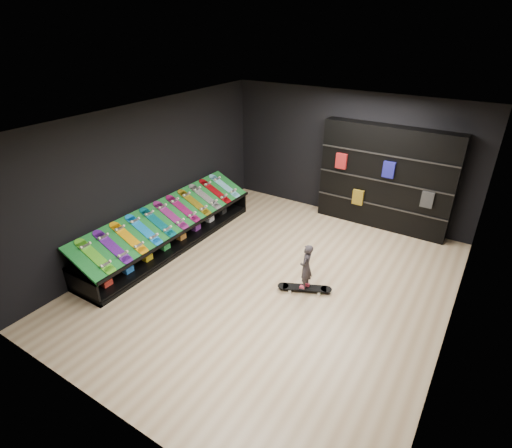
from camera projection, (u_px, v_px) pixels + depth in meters
The scene contains 22 objects.
floor at pixel (273, 282), 7.52m from camera, with size 6.00×7.00×0.01m, color #CEB38B.
ceiling at pixel (277, 122), 6.13m from camera, with size 6.00×7.00×0.01m, color white.
wall_back at pixel (348, 156), 9.44m from camera, with size 6.00×0.02×3.00m, color black.
wall_front at pixel (109, 331), 4.21m from camera, with size 6.00×0.02×3.00m, color black.
wall_left at pixel (149, 176), 8.24m from camera, with size 0.02×7.00×3.00m, color black.
wall_right at pixel (466, 261), 5.41m from camera, with size 0.02×7.00×3.00m, color black.
display_rack at pixel (171, 235), 8.61m from camera, with size 0.90×4.50×0.50m, color black, non-canonical shape.
turf_ramp at pixel (171, 216), 8.37m from camera, with size 1.00×4.50×0.04m, color #0F6020.
back_shelving at pixel (385, 179), 8.99m from camera, with size 2.97×0.35×2.38m, color black.
floor_skateboard at pixel (305, 289), 7.24m from camera, with size 0.98×0.22×0.09m, color black, non-canonical shape.
child at pixel (305, 275), 7.10m from camera, with size 0.20×0.14×0.53m, color black.
display_board_0 at pixel (95, 256), 6.93m from camera, with size 0.98×0.22×0.09m, color green, non-canonical shape.
display_board_1 at pixel (113, 247), 7.22m from camera, with size 0.98×0.22×0.09m, color purple, non-canonical shape.
display_board_2 at pixel (129, 238), 7.50m from camera, with size 0.98×0.22×0.09m, color yellow, non-canonical shape.
display_board_3 at pixel (144, 230), 7.79m from camera, with size 0.98×0.22×0.09m, color blue, non-canonical shape.
display_board_4 at pixel (158, 222), 8.07m from camera, with size 0.98×0.22×0.09m, color #0C8C99, non-canonical shape.
display_board_5 at pixel (171, 215), 8.36m from camera, with size 0.98×0.22×0.09m, color #2626BF, non-canonical shape.
display_board_6 at pixel (183, 209), 8.64m from camera, with size 0.98×0.22×0.09m, color #E5198C, non-canonical shape.
display_board_7 at pixel (194, 203), 8.92m from camera, with size 0.98×0.22×0.09m, color yellow, non-canonical shape.
display_board_8 at pixel (205, 197), 9.21m from camera, with size 0.98×0.22×0.09m, color black, non-canonical shape.
display_board_9 at pixel (215, 191), 9.49m from camera, with size 0.98×0.22×0.09m, color red, non-canonical shape.
display_board_10 at pixel (225, 186), 9.78m from camera, with size 0.98×0.22×0.09m, color #0CB2E5, non-canonical shape.
Camera 1 is at (3.02, -5.37, 4.46)m, focal length 28.00 mm.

